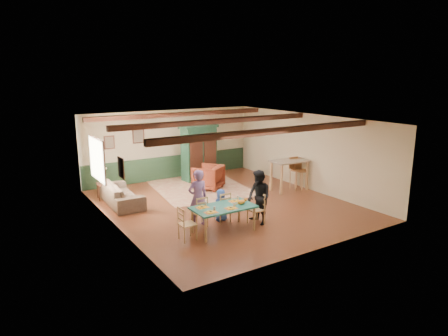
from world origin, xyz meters
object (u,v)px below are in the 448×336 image
cat (241,201)px  table_lamp (103,176)px  dining_chair_end_right (256,209)px  counter_table (289,175)px  dining_table (223,219)px  person_child (221,205)px  end_table (104,191)px  dining_chair_far_right (222,207)px  dining_chair_far_left (199,211)px  sofa (121,194)px  armchair (208,177)px  bar_stool_right (301,174)px  person_man (198,198)px  armoire (199,153)px  dining_chair_end_left (187,223)px  person_woman (259,197)px  bar_stool_left (296,174)px

cat → table_lamp: bearing=117.8°
dining_chair_end_right → counter_table: bearing=125.2°
dining_table → person_child: (0.38, 0.72, 0.12)m
person_child → end_table: 4.37m
dining_chair_far_right → dining_chair_end_right: same height
dining_chair_far_left → sofa: bearing=-68.3°
dining_chair_far_right → armchair: bearing=-112.5°
sofa → table_lamp: bearing=23.8°
dining_table → end_table: 4.85m
cat → bar_stool_right: size_ratio=0.30×
dining_chair_far_right → cat: bearing=100.4°
person_man → armoire: 5.01m
dining_table → armchair: armchair is taller
dining_chair_end_right → armchair: armchair is taller
armoire → end_table: 4.04m
dining_chair_far_left → armchair: armchair is taller
dining_chair_far_left → end_table: 4.11m
armchair → counter_table: counter_table is taller
dining_chair_end_left → person_man: (0.69, 0.72, 0.35)m
dining_chair_end_left → person_child: (1.42, 0.70, 0.02)m
armoire → dining_chair_far_right: bearing=-118.6°
dining_chair_end_left → armchair: 4.61m
dining_chair_far_right → counter_table: 3.91m
dining_chair_end_left → dining_chair_end_right: bearing=-90.0°
cat → armchair: bearing=73.4°
dining_table → bar_stool_right: 4.88m
dining_chair_far_left → dining_chair_end_left: (-0.69, -0.64, 0.00)m
cat → counter_table: (3.54, 2.12, -0.22)m
dining_chair_end_left → person_man: person_man is taller
person_woman → person_man: bearing=-115.9°
sofa → bar_stool_left: 6.10m
dining_chair_end_left → person_man: 1.06m
table_lamp → bar_stool_right: (6.32, -2.61, -0.25)m
dining_chair_end_left → dining_chair_end_right: 2.09m
dining_table → sofa: (-1.51, 3.71, -0.01)m
dining_chair_end_left → cat: dining_chair_end_left is taller
person_man → sofa: person_man is taller
dining_chair_far_right → person_man: person_man is taller
dining_chair_end_left → bar_stool_right: size_ratio=0.78×
person_child → armchair: 3.28m
end_table → bar_stool_right: 6.84m
armchair → dining_chair_far_right: bearing=31.2°
dining_chair_end_left → sofa: dining_chair_end_left is taller
dining_table → dining_chair_end_right: 1.05m
person_man → bar_stool_left: 4.84m
dining_chair_far_left → end_table: size_ratio=1.57×
armoire → armchair: (-0.39, -1.38, -0.63)m
dining_chair_far_left → bar_stool_left: bar_stool_left is taller
armchair → end_table: armchair is taller
end_table → table_lamp: bearing=0.0°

